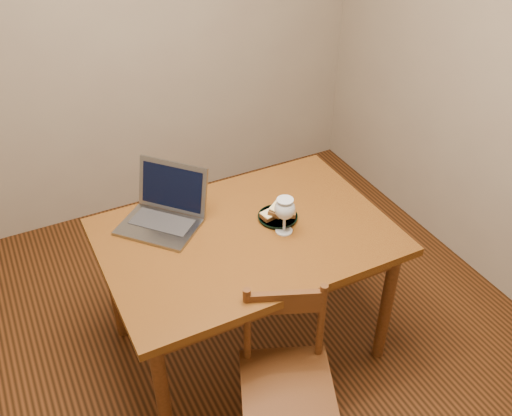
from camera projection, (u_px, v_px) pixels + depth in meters
name	position (u px, v px, depth m)	size (l,w,h in m)	color
floor	(237.00, 363.00, 2.93)	(3.20, 3.20, 0.02)	black
back_wall	(114.00, 18.00, 3.31)	(3.20, 0.02, 2.60)	gray
table	(247.00, 248.00, 2.64)	(1.30, 0.90, 0.74)	#4E250D
chair	(286.00, 372.00, 2.34)	(0.49, 0.48, 0.40)	#3E230D
plate	(278.00, 217.00, 2.68)	(0.19, 0.19, 0.02)	black
sandwich_cheese	(271.00, 214.00, 2.66)	(0.10, 0.06, 0.03)	#381E0C
sandwich_tomato	(285.00, 212.00, 2.67)	(0.10, 0.06, 0.03)	#381E0C
sandwich_top	(278.00, 209.00, 2.65)	(0.10, 0.06, 0.03)	#381E0C
milk_glass	(285.00, 215.00, 2.55)	(0.09, 0.09, 0.18)	white
laptop	(165.00, 208.00, 2.64)	(0.47, 0.47, 0.25)	slate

